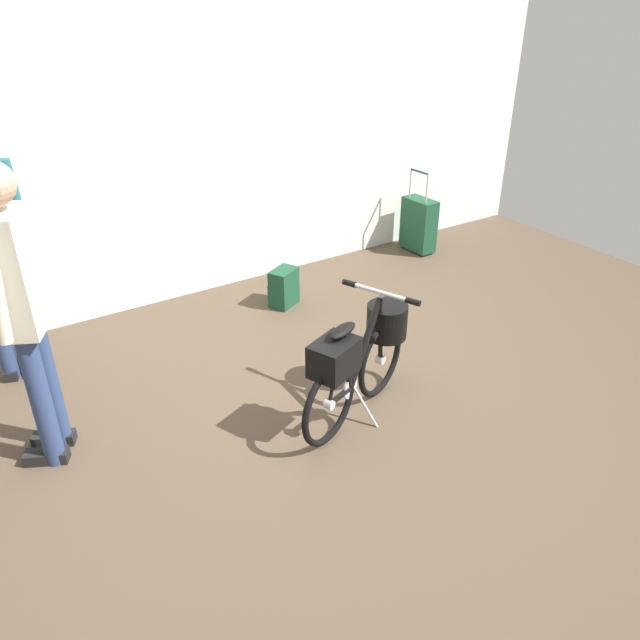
% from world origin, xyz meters
% --- Properties ---
extents(ground_plane, '(7.55, 7.55, 0.00)m').
position_xyz_m(ground_plane, '(0.00, 0.00, 0.00)').
color(ground_plane, brown).
extents(back_wall, '(7.55, 0.10, 3.11)m').
position_xyz_m(back_wall, '(0.00, 2.21, 1.56)').
color(back_wall, white).
rests_on(back_wall, ground_plane).
extents(folding_bike_foreground, '(1.04, 0.58, 0.78)m').
position_xyz_m(folding_bike_foreground, '(0.13, -0.02, 0.42)').
color(folding_bike_foreground, black).
rests_on(folding_bike_foreground, ground_plane).
extents(visitor_near_wall, '(0.37, 0.48, 1.70)m').
position_xyz_m(visitor_near_wall, '(-1.56, 0.62, 0.98)').
color(visitor_near_wall, navy).
rests_on(visitor_near_wall, ground_plane).
extents(rolling_suitcase, '(0.19, 0.37, 0.83)m').
position_xyz_m(rolling_suitcase, '(2.23, 1.84, 0.28)').
color(rolling_suitcase, '#19472D').
rests_on(rolling_suitcase, ground_plane).
extents(backpack_on_floor, '(0.29, 0.26, 0.32)m').
position_xyz_m(backpack_on_floor, '(0.48, 1.53, 0.16)').
color(backpack_on_floor, '#19472D').
rests_on(backpack_on_floor, ground_plane).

